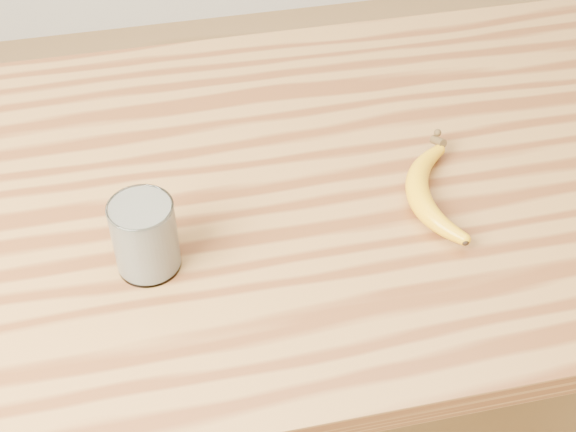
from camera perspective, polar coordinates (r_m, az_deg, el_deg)
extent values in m
cube|color=olive|center=(1.20, 5.83, 2.68)|extent=(1.20, 0.80, 0.04)
cylinder|color=brown|center=(1.74, -15.97, -3.71)|extent=(0.06, 0.06, 0.86)
cylinder|color=brown|center=(1.92, 17.53, 1.41)|extent=(0.06, 0.06, 0.86)
cylinder|color=white|center=(1.03, -10.14, -1.44)|extent=(0.08, 0.08, 0.10)
torus|color=white|center=(0.99, -10.50, 0.61)|extent=(0.08, 0.08, 0.00)
cylinder|color=silver|center=(1.03, -10.15, -1.40)|extent=(0.08, 0.08, 0.10)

